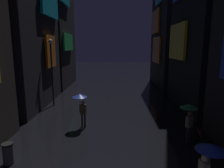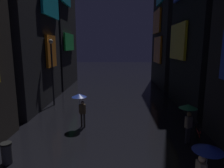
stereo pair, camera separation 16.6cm
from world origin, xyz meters
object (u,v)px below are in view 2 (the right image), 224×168
pedestrian_midstreet_left_blue (80,101)px  pedestrian_near_crossing_blue (205,158)px  bicycle_parked_at_storefront (198,135)px  trash_bin (7,153)px  streetlamp_left_far (52,65)px  pedestrian_midstreet_centre_green (188,113)px

pedestrian_midstreet_left_blue → pedestrian_near_crossing_blue: size_ratio=1.00×
pedestrian_near_crossing_blue → bicycle_parked_at_storefront: size_ratio=1.19×
pedestrian_midstreet_left_blue → pedestrian_near_crossing_blue: 7.84m
pedestrian_midstreet_left_blue → trash_bin: 4.82m
pedestrian_near_crossing_blue → streetlamp_left_far: 13.61m
pedestrian_midstreet_left_blue → streetlamp_left_far: (-3.15, 4.69, 1.77)m
bicycle_parked_at_storefront → trash_bin: bicycle_parked_at_storefront is taller
bicycle_parked_at_storefront → pedestrian_midstreet_left_blue: bearing=163.9°
pedestrian_midstreet_centre_green → pedestrian_near_crossing_blue: 4.21m
pedestrian_midstreet_centre_green → trash_bin: 8.56m
pedestrian_midstreet_centre_green → pedestrian_midstreet_left_blue: size_ratio=1.00×
pedestrian_near_crossing_blue → bicycle_parked_at_storefront: 4.74m
pedestrian_near_crossing_blue → pedestrian_midstreet_left_blue: bearing=128.4°
pedestrian_midstreet_centre_green → bicycle_parked_at_storefront: 1.44m
pedestrian_midstreet_left_blue → bicycle_parked_at_storefront: size_ratio=1.19×
pedestrian_midstreet_centre_green → pedestrian_near_crossing_blue: same height
pedestrian_midstreet_centre_green → pedestrian_midstreet_left_blue: bearing=160.7°
pedestrian_midstreet_centre_green → trash_bin: pedestrian_midstreet_centre_green is taller
pedestrian_near_crossing_blue → streetlamp_left_far: (-8.03, 10.84, 1.77)m
pedestrian_near_crossing_blue → pedestrian_midstreet_centre_green: bearing=77.4°
pedestrian_midstreet_left_blue → streetlamp_left_far: 5.93m
pedestrian_midstreet_centre_green → streetlamp_left_far: 11.34m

